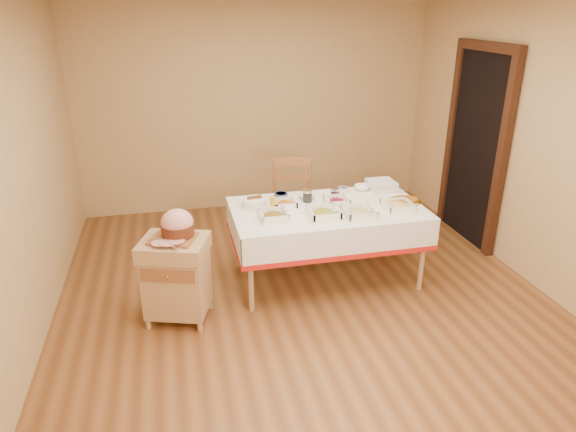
# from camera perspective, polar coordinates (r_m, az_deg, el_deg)

# --- Properties ---
(room_shell) EXTENTS (5.00, 5.00, 5.00)m
(room_shell) POSITION_cam_1_polar(r_m,az_deg,el_deg) (4.37, 2.00, 5.79)
(room_shell) COLOR brown
(room_shell) RESTS_ON ground
(doorway) EXTENTS (0.09, 1.10, 2.20)m
(doorway) POSITION_cam_1_polar(r_m,az_deg,el_deg) (6.12, 20.19, 7.48)
(doorway) COLOR black
(doorway) RESTS_ON ground
(dining_table) EXTENTS (1.82, 1.02, 0.76)m
(dining_table) POSITION_cam_1_polar(r_m,az_deg,el_deg) (4.96, 4.34, -0.79)
(dining_table) COLOR tan
(dining_table) RESTS_ON ground
(butcher_cart) EXTENTS (0.65, 0.59, 0.76)m
(butcher_cart) POSITION_cam_1_polar(r_m,az_deg,el_deg) (4.48, -12.29, -6.42)
(butcher_cart) COLOR tan
(butcher_cart) RESTS_ON ground
(dining_chair) EXTENTS (0.52, 0.50, 1.01)m
(dining_chair) POSITION_cam_1_polar(r_m,az_deg,el_deg) (5.62, 0.59, 1.26)
(dining_chair) COLOR #955A31
(dining_chair) RESTS_ON ground
(ham_on_board) EXTENTS (0.38, 0.36, 0.25)m
(ham_on_board) POSITION_cam_1_polar(r_m,az_deg,el_deg) (4.31, -12.27, -1.12)
(ham_on_board) COLOR #955A31
(ham_on_board) RESTS_ON butcher_cart
(serving_dish_a) EXTENTS (0.25, 0.25, 0.11)m
(serving_dish_a) POSITION_cam_1_polar(r_m,az_deg,el_deg) (4.61, -1.61, 0.03)
(serving_dish_a) COLOR white
(serving_dish_a) RESTS_ON dining_table
(serving_dish_b) EXTENTS (0.27, 0.27, 0.11)m
(serving_dish_b) POSITION_cam_1_polar(r_m,az_deg,el_deg) (4.67, 4.00, 0.30)
(serving_dish_b) COLOR white
(serving_dish_b) RESTS_ON dining_table
(serving_dish_c) EXTENTS (0.27, 0.27, 0.11)m
(serving_dish_c) POSITION_cam_1_polar(r_m,az_deg,el_deg) (4.72, 7.89, 0.38)
(serving_dish_c) COLOR white
(serving_dish_c) RESTS_ON dining_table
(serving_dish_d) EXTENTS (0.26, 0.26, 0.10)m
(serving_dish_d) POSITION_cam_1_polar(r_m,az_deg,el_deg) (4.95, 12.12, 1.12)
(serving_dish_d) COLOR white
(serving_dish_d) RESTS_ON dining_table
(serving_dish_e) EXTENTS (0.22, 0.21, 0.10)m
(serving_dish_e) POSITION_cam_1_polar(r_m,az_deg,el_deg) (4.89, -0.36, 1.37)
(serving_dish_e) COLOR white
(serving_dish_e) RESTS_ON dining_table
(serving_dish_f) EXTENTS (0.23, 0.22, 0.10)m
(serving_dish_f) POSITION_cam_1_polar(r_m,az_deg,el_deg) (4.97, 5.47, 1.63)
(serving_dish_f) COLOR white
(serving_dish_f) RESTS_ON dining_table
(small_bowl_left) EXTENTS (0.11, 0.11, 0.05)m
(small_bowl_left) POSITION_cam_1_polar(r_m,az_deg,el_deg) (5.02, -3.41, 1.82)
(small_bowl_left) COLOR white
(small_bowl_left) RESTS_ON dining_table
(small_bowl_mid) EXTENTS (0.14, 0.14, 0.06)m
(small_bowl_mid) POSITION_cam_1_polar(r_m,az_deg,el_deg) (5.10, -0.79, 2.28)
(small_bowl_mid) COLOR navy
(small_bowl_mid) RESTS_ON dining_table
(small_bowl_right) EXTENTS (0.11, 0.11, 0.05)m
(small_bowl_right) POSITION_cam_1_polar(r_m,az_deg,el_deg) (5.30, 6.20, 2.92)
(small_bowl_right) COLOR white
(small_bowl_right) RESTS_ON dining_table
(bowl_white_imported) EXTENTS (0.19, 0.19, 0.04)m
(bowl_white_imported) POSITION_cam_1_polar(r_m,az_deg,el_deg) (5.12, 2.08, 2.21)
(bowl_white_imported) COLOR white
(bowl_white_imported) RESTS_ON dining_table
(bowl_small_imported) EXTENTS (0.17, 0.17, 0.05)m
(bowl_small_imported) POSITION_cam_1_polar(r_m,az_deg,el_deg) (5.41, 8.20, 3.15)
(bowl_small_imported) COLOR white
(bowl_small_imported) RESTS_ON dining_table
(preserve_jar_left) EXTENTS (0.10, 0.10, 0.12)m
(preserve_jar_left) POSITION_cam_1_polar(r_m,az_deg,el_deg) (5.02, 2.17, 2.20)
(preserve_jar_left) COLOR silver
(preserve_jar_left) RESTS_ON dining_table
(preserve_jar_right) EXTENTS (0.09, 0.09, 0.11)m
(preserve_jar_right) POSITION_cam_1_polar(r_m,az_deg,el_deg) (5.11, 5.24, 2.43)
(preserve_jar_right) COLOR silver
(preserve_jar_right) RESTS_ON dining_table
(mustard_bottle) EXTENTS (0.06, 0.06, 0.17)m
(mustard_bottle) POSITION_cam_1_polar(r_m,az_deg,el_deg) (4.78, -1.70, 1.44)
(mustard_bottle) COLOR gold
(mustard_bottle) RESTS_ON dining_table
(bread_basket) EXTENTS (0.24, 0.24, 0.10)m
(bread_basket) POSITION_cam_1_polar(r_m,az_deg,el_deg) (4.89, -3.73, 1.48)
(bread_basket) COLOR white
(bread_basket) RESTS_ON dining_table
(plate_stack) EXTENTS (0.27, 0.27, 0.10)m
(plate_stack) POSITION_cam_1_polar(r_m,az_deg,el_deg) (5.43, 10.31, 3.37)
(plate_stack) COLOR white
(plate_stack) RESTS_ON dining_table
(brass_platter) EXTENTS (0.34, 0.24, 0.04)m
(brass_platter) POSITION_cam_1_polar(r_m,az_deg,el_deg) (5.12, 12.74, 1.63)
(brass_platter) COLOR gold
(brass_platter) RESTS_ON dining_table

